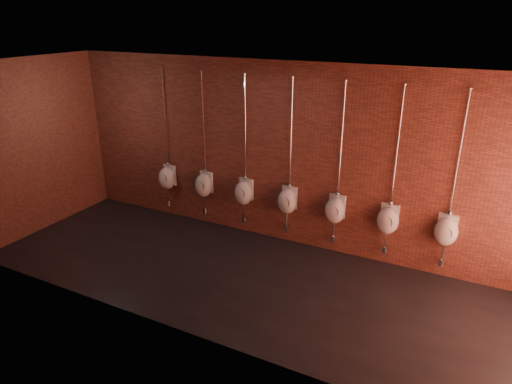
# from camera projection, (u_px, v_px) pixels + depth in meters

# --- Properties ---
(ground) EXTENTS (8.50, 8.50, 0.00)m
(ground) POSITION_uv_depth(u_px,v_px,m) (240.00, 277.00, 7.24)
(ground) COLOR black
(ground) RESTS_ON ground
(room_shell) EXTENTS (8.54, 3.04, 3.22)m
(room_shell) POSITION_uv_depth(u_px,v_px,m) (238.00, 155.00, 6.50)
(room_shell) COLOR black
(room_shell) RESTS_ON ground
(urinal_0) EXTENTS (0.38, 0.34, 2.71)m
(urinal_0) POSITION_uv_depth(u_px,v_px,m) (167.00, 177.00, 9.09)
(urinal_0) COLOR white
(urinal_0) RESTS_ON ground
(urinal_1) EXTENTS (0.38, 0.34, 2.71)m
(urinal_1) POSITION_uv_depth(u_px,v_px,m) (204.00, 184.00, 8.72)
(urinal_1) COLOR white
(urinal_1) RESTS_ON ground
(urinal_2) EXTENTS (0.38, 0.34, 2.71)m
(urinal_2) POSITION_uv_depth(u_px,v_px,m) (244.00, 192.00, 8.35)
(urinal_2) COLOR white
(urinal_2) RESTS_ON ground
(urinal_3) EXTENTS (0.38, 0.34, 2.71)m
(urinal_3) POSITION_uv_depth(u_px,v_px,m) (287.00, 200.00, 7.98)
(urinal_3) COLOR white
(urinal_3) RESTS_ON ground
(urinal_4) EXTENTS (0.38, 0.34, 2.71)m
(urinal_4) POSITION_uv_depth(u_px,v_px,m) (335.00, 209.00, 7.62)
(urinal_4) COLOR white
(urinal_4) RESTS_ON ground
(urinal_5) EXTENTS (0.38, 0.34, 2.71)m
(urinal_5) POSITION_uv_depth(u_px,v_px,m) (388.00, 219.00, 7.25)
(urinal_5) COLOR white
(urinal_5) RESTS_ON ground
(urinal_6) EXTENTS (0.38, 0.34, 2.71)m
(urinal_6) POSITION_uv_depth(u_px,v_px,m) (446.00, 230.00, 6.88)
(urinal_6) COLOR white
(urinal_6) RESTS_ON ground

